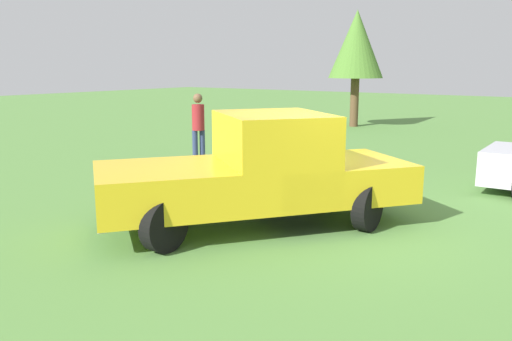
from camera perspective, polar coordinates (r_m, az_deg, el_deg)
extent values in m
plane|color=#54843D|center=(8.70, 7.50, -5.59)|extent=(80.00, 80.00, 0.00)
cylinder|color=black|center=(7.30, -9.98, -5.91)|extent=(0.75, 0.22, 0.75)
cylinder|color=black|center=(8.78, -11.36, -3.02)|extent=(0.75, 0.22, 0.75)
cylinder|color=black|center=(8.29, 12.06, -3.91)|extent=(0.75, 0.22, 0.75)
cylinder|color=black|center=(9.62, 7.52, -1.64)|extent=(0.75, 0.22, 0.75)
cube|color=gold|center=(7.97, -10.12, -1.93)|extent=(2.67, 2.65, 0.64)
cube|color=gold|center=(8.30, 1.93, 1.44)|extent=(2.36, 2.42, 1.40)
cube|color=slate|center=(8.23, 1.95, 4.46)|extent=(2.08, 2.16, 0.48)
cube|color=gold|center=(8.74, 7.98, -0.82)|extent=(2.99, 2.89, 0.60)
cube|color=silver|center=(7.97, -16.63, -4.16)|extent=(1.16, 1.49, 0.16)
cylinder|color=navy|center=(13.70, -6.65, 2.54)|extent=(0.14, 0.14, 0.88)
cylinder|color=navy|center=(13.76, -5.86, 2.60)|extent=(0.14, 0.14, 0.88)
cylinder|color=maroon|center=(13.63, -6.32, 5.78)|extent=(0.43, 0.43, 0.66)
sphere|color=brown|center=(13.60, -6.37, 7.84)|extent=(0.24, 0.24, 0.24)
cylinder|color=brown|center=(22.53, 10.67, 7.31)|extent=(0.35, 0.35, 2.03)
cone|color=#4C7A2D|center=(22.49, 10.90, 13.38)|extent=(2.25, 2.25, 2.75)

